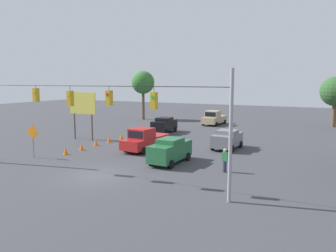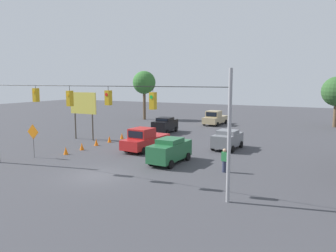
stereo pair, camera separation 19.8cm
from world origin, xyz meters
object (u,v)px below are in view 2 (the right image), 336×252
(sedan_grey_oncoming_far, at_px, (227,139))
(sedan_green_crossing_near, at_px, (170,150))
(pickup_truck_red_withflow_mid, at_px, (145,140))
(pedestrian, at_px, (224,160))
(tree_horizon_left, at_px, (144,83))
(sedan_black_withflow_far, at_px, (165,125))
(work_zone_sign, at_px, (33,134))
(traffic_cone_second, at_px, (82,146))
(traffic_cone_third, at_px, (96,142))
(traffic_cone_fifth, at_px, (122,136))
(overhead_signal_span, at_px, (89,113))
(pickup_truck_tan_withflow_deep, at_px, (215,118))
(traffic_cone_fourth, at_px, (109,139))
(traffic_cone_farthest, at_px, (135,133))
(traffic_cone_nearest, at_px, (66,151))
(roadside_billboard, at_px, (83,106))

(sedan_grey_oncoming_far, bearing_deg, sedan_green_crossing_near, 71.52)
(pickup_truck_red_withflow_mid, distance_m, pedestrian, 9.79)
(sedan_green_crossing_near, distance_m, tree_horizon_left, 30.38)
(sedan_black_withflow_far, distance_m, work_zone_sign, 17.39)
(traffic_cone_second, relative_size, traffic_cone_third, 1.00)
(traffic_cone_fifth, bearing_deg, overhead_signal_span, 117.36)
(overhead_signal_span, bearing_deg, sedan_black_withflow_far, -76.51)
(overhead_signal_span, xyz_separation_m, pickup_truck_red_withflow_mid, (1.52, -9.47, -3.43))
(overhead_signal_span, xyz_separation_m, pickup_truck_tan_withflow_deep, (1.60, -29.46, -3.43))
(sedan_black_withflow_far, xyz_separation_m, traffic_cone_fifth, (2.19, 6.20, -0.66))
(work_zone_sign, bearing_deg, sedan_black_withflow_far, -102.00)
(traffic_cone_fourth, distance_m, work_zone_sign, 8.78)
(traffic_cone_farthest, xyz_separation_m, pedestrian, (-14.13, 10.10, 0.52))
(traffic_cone_nearest, bearing_deg, sedan_green_crossing_near, -170.92)
(pickup_truck_red_withflow_mid, relative_size, traffic_cone_second, 8.28)
(pickup_truck_red_withflow_mid, height_order, traffic_cone_fourth, pickup_truck_red_withflow_mid)
(sedan_black_withflow_far, bearing_deg, tree_horizon_left, -48.63)
(traffic_cone_second, bearing_deg, tree_horizon_left, -72.21)
(pickup_truck_red_withflow_mid, xyz_separation_m, traffic_cone_fourth, (5.34, -1.53, -0.63))
(traffic_cone_fifth, bearing_deg, roadside_billboard, 31.65)
(tree_horizon_left, bearing_deg, roadside_billboard, 101.77)
(traffic_cone_nearest, xyz_separation_m, pedestrian, (-14.17, -0.94, 0.52))
(sedan_grey_oncoming_far, bearing_deg, pickup_truck_tan_withflow_deep, -66.93)
(traffic_cone_nearest, height_order, traffic_cone_third, same)
(sedan_grey_oncoming_far, height_order, sedan_black_withflow_far, sedan_black_withflow_far)
(traffic_cone_second, bearing_deg, work_zone_sign, 70.26)
(pickup_truck_tan_withflow_deep, height_order, roadside_billboard, roadside_billboard)
(sedan_green_crossing_near, xyz_separation_m, traffic_cone_third, (9.78, -2.88, -0.69))
(pickup_truck_tan_withflow_deep, bearing_deg, traffic_cone_fifth, 71.97)
(traffic_cone_nearest, bearing_deg, overhead_signal_span, 145.80)
(traffic_cone_second, relative_size, traffic_cone_fifth, 1.00)
(sedan_black_withflow_far, xyz_separation_m, pedestrian, (-12.11, 13.95, -0.14))
(sedan_grey_oncoming_far, xyz_separation_m, sedan_green_crossing_near, (2.44, 7.29, 0.08))
(pedestrian, height_order, tree_horizon_left, tree_horizon_left)
(traffic_cone_second, distance_m, traffic_cone_fourth, 4.32)
(traffic_cone_second, bearing_deg, pickup_truck_red_withflow_mid, -152.05)
(traffic_cone_third, bearing_deg, traffic_cone_nearest, 93.00)
(roadside_billboard, bearing_deg, sedan_green_crossing_near, 159.28)
(sedan_black_withflow_far, bearing_deg, traffic_cone_nearest, 82.13)
(traffic_cone_nearest, distance_m, tree_horizon_left, 27.73)
(traffic_cone_second, height_order, traffic_cone_fifth, same)
(pickup_truck_red_withflow_mid, bearing_deg, traffic_cone_third, 5.10)
(traffic_cone_fifth, height_order, traffic_cone_farthest, same)
(sedan_green_crossing_near, relative_size, roadside_billboard, 0.86)
(traffic_cone_fourth, bearing_deg, traffic_cone_nearest, 91.14)
(sedan_green_crossing_near, distance_m, traffic_cone_farthest, 13.47)
(sedan_grey_oncoming_far, height_order, traffic_cone_nearest, sedan_grey_oncoming_far)
(overhead_signal_span, height_order, traffic_cone_fourth, overhead_signal_span)
(roadside_billboard, xyz_separation_m, tree_horizon_left, (4.06, -19.48, 2.42))
(traffic_cone_third, height_order, pedestrian, pedestrian)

